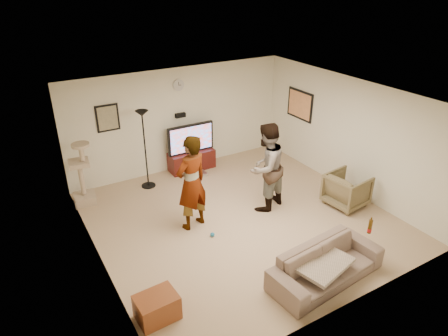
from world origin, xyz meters
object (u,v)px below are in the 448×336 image
floor_lamp (145,150)px  person_left (192,183)px  cat_tree (81,174)px  person_right (266,167)px  tv (191,138)px  tv_stand (192,160)px  sofa (326,265)px  armchair (347,190)px  beer_bottle (370,227)px  side_table (157,307)px

floor_lamp → person_left: person_left is taller
cat_tree → person_right: 3.82m
tv → person_right: (0.51, -2.39, 0.10)m
tv_stand → person_left: size_ratio=0.60×
person_right → sofa: person_right is taller
cat_tree → person_left: 2.53m
cat_tree → armchair: cat_tree is taller
sofa → beer_bottle: (0.90, 0.00, 0.41)m
tv → person_left: person_left is taller
person_right → armchair: 1.82m
cat_tree → side_table: (0.13, -3.75, -0.50)m
floor_lamp → sofa: (1.32, -4.38, -0.62)m
side_table → sofa: bearing=-13.2°
tv_stand → sofa: sofa is taller
beer_bottle → armchair: 1.87m
tv → sofa: (0.07, -4.68, -0.54)m
person_left → beer_bottle: size_ratio=7.50×
sofa → armchair: 2.48m
tv → sofa: bearing=-89.2°
floor_lamp → person_left: 1.96m
tv → sofa: size_ratio=0.60×
floor_lamp → beer_bottle: size_ratio=7.23×
tv_stand → tv: bearing=0.0°
tv → person_left: bearing=-115.8°
floor_lamp → cat_tree: (-1.43, -0.01, -0.21)m
person_right → armchair: person_right is taller
person_right → floor_lamp: bearing=-68.3°
sofa → cat_tree: bearing=116.9°
tv_stand → floor_lamp: floor_lamp is taller
person_left → sofa: size_ratio=0.96×
tv → person_right: person_right is taller
tv → armchair: bearing=-57.3°
armchair → beer_bottle: bearing=137.8°
floor_lamp → armchair: bearing=-41.2°
cat_tree → person_right: (3.19, -2.08, 0.23)m
cat_tree → tv: bearing=6.5°
person_right → sofa: 2.42m
tv_stand → cat_tree: 2.74m
sofa → side_table: size_ratio=3.38×
tv → side_table: tv is taller
tv_stand → sofa: 4.68m
beer_bottle → side_table: 3.62m
side_table → armchair: bearing=10.8°
cat_tree → armchair: bearing=-31.3°
tv → person_right: size_ratio=0.64×
cat_tree → person_right: size_ratio=0.75×
person_left → side_table: person_left is taller
tv → armchair: (2.04, -3.18, -0.47)m
floor_lamp → person_right: (1.76, -2.09, 0.02)m
tv → cat_tree: size_ratio=0.85×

